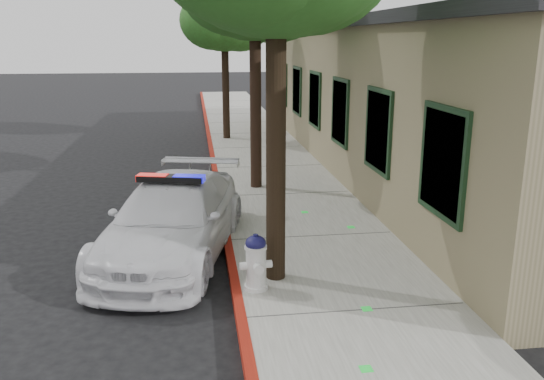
% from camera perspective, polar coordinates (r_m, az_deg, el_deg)
% --- Properties ---
extents(ground, '(120.00, 120.00, 0.00)m').
position_cam_1_polar(ground, '(7.65, -3.59, -13.91)').
color(ground, black).
rests_on(ground, ground).
extents(sidewalk, '(3.20, 60.00, 0.15)m').
position_cam_1_polar(sidewalk, '(10.54, 3.86, -5.08)').
color(sidewalk, gray).
rests_on(sidewalk, ground).
extents(red_curb, '(0.14, 60.00, 0.16)m').
position_cam_1_polar(red_curb, '(10.35, -4.55, -5.46)').
color(red_curb, '#A12511').
rests_on(red_curb, ground).
extents(clapboard_building, '(7.30, 20.89, 4.24)m').
position_cam_1_polar(clapboard_building, '(17.31, 16.76, 9.25)').
color(clapboard_building, '#8B7E5B').
rests_on(clapboard_building, ground).
extents(police_car, '(2.99, 5.01, 1.48)m').
position_cam_1_polar(police_car, '(9.87, -10.10, -2.98)').
color(police_car, white).
rests_on(police_car, ground).
extents(fire_hydrant, '(0.49, 0.42, 0.85)m').
position_cam_1_polar(fire_hydrant, '(8.20, -1.66, -7.35)').
color(fire_hydrant, silver).
rests_on(fire_hydrant, sidewalk).
extents(street_tree_far, '(3.27, 3.00, 5.68)m').
position_cam_1_polar(street_tree_far, '(20.70, -4.82, 17.04)').
color(street_tree_far, black).
rests_on(street_tree_far, sidewalk).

